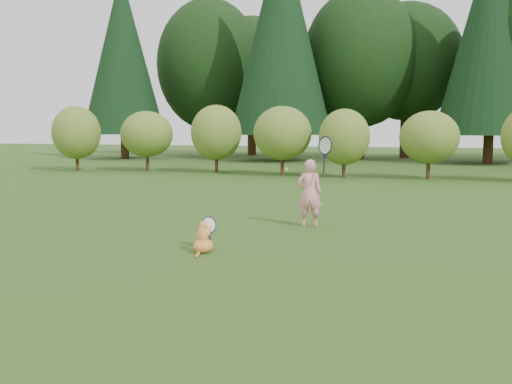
% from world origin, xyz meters
% --- Properties ---
extents(ground, '(100.00, 100.00, 0.00)m').
position_xyz_m(ground, '(0.00, 0.00, 0.00)').
color(ground, '#2C4F16').
rests_on(ground, ground).
extents(shrub_row, '(28.00, 3.00, 2.80)m').
position_xyz_m(shrub_row, '(0.00, 13.00, 1.40)').
color(shrub_row, '#587A26').
rests_on(shrub_row, ground).
extents(woodland_backdrop, '(48.00, 10.00, 15.00)m').
position_xyz_m(woodland_backdrop, '(0.00, 23.00, 7.50)').
color(woodland_backdrop, black).
rests_on(woodland_backdrop, ground).
extents(child, '(0.73, 0.46, 1.89)m').
position_xyz_m(child, '(1.02, 1.54, 0.66)').
color(child, pink).
rests_on(child, ground).
extents(cat, '(0.39, 0.73, 0.63)m').
position_xyz_m(cat, '(0.02, -1.15, 0.25)').
color(cat, orange).
rests_on(cat, ground).
extents(tennis_ball, '(0.06, 0.06, 0.06)m').
position_xyz_m(tennis_ball, '(0.63, 1.29, 1.08)').
color(tennis_ball, '#CCDA19').
rests_on(tennis_ball, ground).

